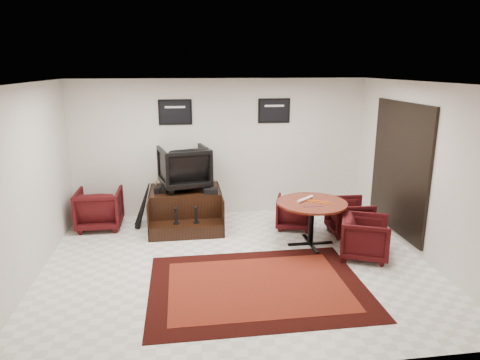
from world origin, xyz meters
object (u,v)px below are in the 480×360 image
table_chair_corner (365,236)px  shine_chair (184,165)px  shine_podium (186,209)px  armchair_side (99,207)px  table_chair_back (294,211)px  table_chair_window (350,215)px  meeting_table (312,207)px

table_chair_corner → shine_chair: bearing=77.5°
shine_podium → armchair_side: armchair_side is taller
armchair_side → shine_chair: bearing=-177.5°
table_chair_back → table_chair_window: (0.93, -0.46, 0.03)m
armchair_side → table_chair_corner: bearing=156.3°
meeting_table → table_chair_window: meeting_table is taller
shine_podium → table_chair_window: size_ratio=1.91×
shine_podium → armchair_side: 1.65m
table_chair_window → table_chair_back: bearing=65.2°
table_chair_back → table_chair_window: 1.04m
armchair_side → table_chair_back: (3.71, -0.52, -0.08)m
shine_podium → table_chair_back: 2.12m
shine_chair → armchair_side: (-1.64, -0.07, -0.75)m
shine_chair → meeting_table: bearing=133.6°
table_chair_window → table_chair_corner: 1.00m
table_chair_corner → meeting_table: bearing=72.7°
meeting_table → shine_chair: bearing=146.2°
table_chair_back → shine_podium: bearing=5.4°
shine_chair → table_chair_back: shine_chair is taller
shine_podium → table_chair_corner: 3.44m
meeting_table → table_chair_corner: bearing=-40.4°
shine_chair → armchair_side: shine_chair is taller
table_chair_back → table_chair_window: table_chair_window is taller
shine_chair → table_chair_corner: 3.60m
meeting_table → table_chair_corner: (0.72, -0.61, -0.31)m
armchair_side → table_chair_corner: 4.92m
table_chair_back → armchair_side: bearing=9.7°
shine_chair → meeting_table: 2.62m
armchair_side → table_chair_corner: armchair_side is taller
shine_chair → table_chair_window: shine_chair is taller
table_chair_window → meeting_table: bearing=115.7°
table_chair_corner → shine_podium: bearing=79.5°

